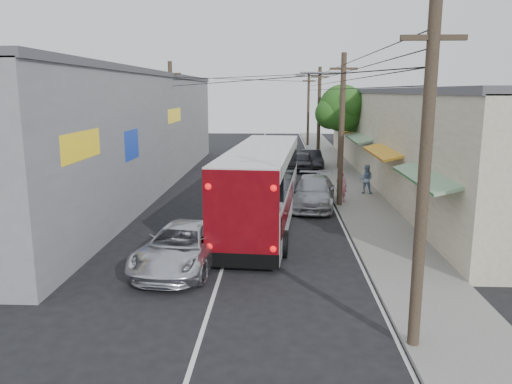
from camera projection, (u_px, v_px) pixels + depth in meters
ground at (210, 308)px, 14.22m from camera, size 120.00×120.00×0.00m
sidewalk at (346, 182)px, 33.50m from camera, size 3.00×80.00×0.12m
building_right at (409, 134)px, 34.65m from camera, size 7.09×40.00×6.25m
building_left at (114, 130)px, 31.48m from camera, size 7.20×36.00×7.25m
utility_poles at (297, 121)px, 33.16m from camera, size 11.80×45.28×8.00m
street_tree at (343, 110)px, 38.46m from camera, size 4.40×4.00×6.60m
coach_bus at (262, 185)px, 22.70m from camera, size 3.69×12.71×3.61m
jeepney at (182, 247)px, 17.41m from camera, size 3.20×5.69×1.50m
parked_suv at (313, 192)px, 26.62m from camera, size 2.89×5.74×1.60m
parked_car_mid at (302, 161)px, 38.87m from camera, size 1.91×4.25×1.42m
parked_car_far at (311, 159)px, 40.31m from camera, size 1.77×4.37×1.41m
pedestrian_near at (341, 186)px, 27.35m from camera, size 0.73×0.62×1.69m
pedestrian_far at (366, 179)px, 29.52m from camera, size 0.98×0.85×1.72m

